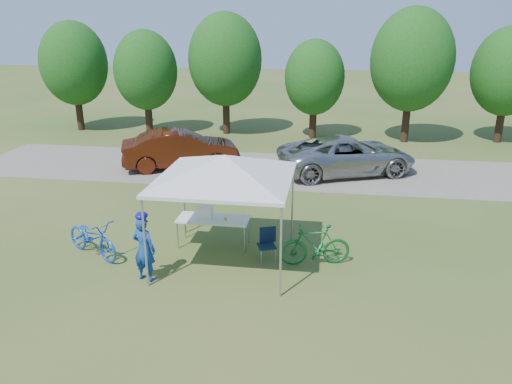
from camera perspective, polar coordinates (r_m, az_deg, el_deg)
ground at (r=12.62m, az=-3.37°, el=-7.80°), size 100.00×100.00×0.00m
gravel_strip at (r=19.97m, az=1.35°, el=2.59°), size 24.00×5.00×0.02m
canopy at (r=11.66m, az=-3.62°, el=3.90°), size 4.53×4.53×3.00m
treeline at (r=25.27m, az=2.55°, el=14.23°), size 24.89×4.28×6.30m
folding_table at (r=13.15m, az=-4.90°, el=-3.19°), size 1.88×0.78×0.77m
folding_chair at (r=12.49m, az=1.28°, el=-5.63°), size 0.54×0.57×0.82m
cooler at (r=13.13m, az=-5.91°, el=-2.32°), size 0.42×0.29×0.31m
ice_cream_cup at (r=13.00m, az=-3.50°, el=-3.07°), size 0.08×0.08×0.06m
cyclist at (r=11.67m, az=-12.67°, el=-6.37°), size 0.65×0.51×1.56m
bike_blue at (r=13.30m, az=-18.20°, el=-4.95°), size 1.98×1.51×1.00m
bike_green at (r=12.28m, az=6.77°, el=-6.03°), size 1.79×0.86×1.04m
minivan at (r=19.57m, az=10.36°, el=4.18°), size 5.77×4.18×1.46m
sedan at (r=20.27m, az=-8.59°, el=4.88°), size 4.87×3.15×1.52m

